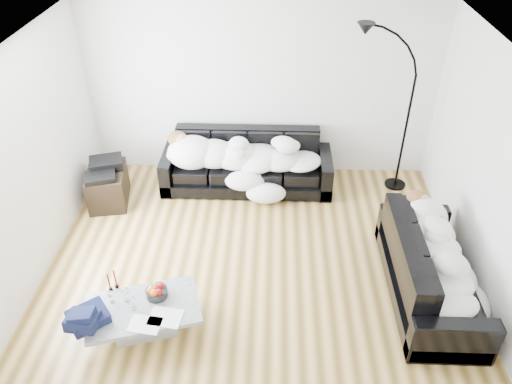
{
  "coord_description": "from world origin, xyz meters",
  "views": [
    {
      "loc": [
        0.18,
        -4.41,
        4.21
      ],
      "look_at": [
        0.0,
        0.3,
        0.9
      ],
      "focal_mm": 35.0,
      "sensor_mm": 36.0,
      "label": 1
    }
  ],
  "objects_px": {
    "candle_left": "(109,282)",
    "floor_lamp": "(407,122)",
    "sofa_back": "(247,162)",
    "sofa_right": "(432,266)",
    "sleeper_back": "(246,151)",
    "coffee_table": "(145,318)",
    "wine_glass_a": "(126,294)",
    "wine_glass_b": "(111,297)",
    "sleeper_right": "(436,251)",
    "wine_glass_c": "(133,303)",
    "av_cabinet": "(108,186)",
    "candle_right": "(115,279)",
    "fruit_bowl": "(156,291)",
    "shoes": "(406,256)",
    "stereo": "(104,167)"
  },
  "relations": [
    {
      "from": "sofa_right",
      "to": "sleeper_back",
      "type": "bearing_deg",
      "value": 46.63
    },
    {
      "from": "candle_left",
      "to": "sofa_right",
      "type": "bearing_deg",
      "value": 7.03
    },
    {
      "from": "candle_right",
      "to": "sleeper_back",
      "type": "bearing_deg",
      "value": 62.64
    },
    {
      "from": "sofa_back",
      "to": "coffee_table",
      "type": "distance_m",
      "value": 2.89
    },
    {
      "from": "sofa_back",
      "to": "sofa_right",
      "type": "relative_size",
      "value": 1.24
    },
    {
      "from": "wine_glass_c",
      "to": "av_cabinet",
      "type": "xyz_separation_m",
      "value": [
        -0.94,
        2.28,
        -0.16
      ]
    },
    {
      "from": "sofa_back",
      "to": "wine_glass_c",
      "type": "height_order",
      "value": "sofa_back"
    },
    {
      "from": "sleeper_back",
      "to": "coffee_table",
      "type": "relative_size",
      "value": 1.83
    },
    {
      "from": "wine_glass_a",
      "to": "wine_glass_b",
      "type": "distance_m",
      "value": 0.15
    },
    {
      "from": "coffee_table",
      "to": "sleeper_right",
      "type": "bearing_deg",
      "value": 11.92
    },
    {
      "from": "candle_right",
      "to": "stereo",
      "type": "distance_m",
      "value": 2.11
    },
    {
      "from": "sleeper_right",
      "to": "sleeper_back",
      "type": "bearing_deg",
      "value": 46.63
    },
    {
      "from": "shoes",
      "to": "floor_lamp",
      "type": "bearing_deg",
      "value": 67.21
    },
    {
      "from": "candle_left",
      "to": "floor_lamp",
      "type": "distance_m",
      "value": 4.42
    },
    {
      "from": "stereo",
      "to": "sofa_right",
      "type": "bearing_deg",
      "value": -39.51
    },
    {
      "from": "av_cabinet",
      "to": "floor_lamp",
      "type": "distance_m",
      "value": 4.26
    },
    {
      "from": "wine_glass_c",
      "to": "wine_glass_a",
      "type": "bearing_deg",
      "value": 133.46
    },
    {
      "from": "wine_glass_c",
      "to": "sofa_back",
      "type": "bearing_deg",
      "value": 70.13
    },
    {
      "from": "candle_left",
      "to": "floor_lamp",
      "type": "height_order",
      "value": "floor_lamp"
    },
    {
      "from": "sleeper_back",
      "to": "shoes",
      "type": "distance_m",
      "value": 2.6
    },
    {
      "from": "coffee_table",
      "to": "sleeper_back",
      "type": "bearing_deg",
      "value": 71.15
    },
    {
      "from": "sofa_right",
      "to": "candle_left",
      "type": "relative_size",
      "value": 8.63
    },
    {
      "from": "wine_glass_a",
      "to": "wine_glass_c",
      "type": "bearing_deg",
      "value": -46.54
    },
    {
      "from": "sofa_back",
      "to": "sofa_right",
      "type": "distance_m",
      "value": 3.0
    },
    {
      "from": "sofa_back",
      "to": "floor_lamp",
      "type": "bearing_deg",
      "value": 2.25
    },
    {
      "from": "sofa_right",
      "to": "floor_lamp",
      "type": "height_order",
      "value": "floor_lamp"
    },
    {
      "from": "sofa_right",
      "to": "fruit_bowl",
      "type": "bearing_deg",
      "value": 99.34
    },
    {
      "from": "fruit_bowl",
      "to": "candle_right",
      "type": "relative_size",
      "value": 0.97
    },
    {
      "from": "wine_glass_a",
      "to": "candle_right",
      "type": "relative_size",
      "value": 0.78
    },
    {
      "from": "wine_glass_a",
      "to": "candle_right",
      "type": "height_order",
      "value": "candle_right"
    },
    {
      "from": "wine_glass_a",
      "to": "wine_glass_b",
      "type": "bearing_deg",
      "value": -169.87
    },
    {
      "from": "sofa_back",
      "to": "sleeper_back",
      "type": "bearing_deg",
      "value": -90.0
    },
    {
      "from": "fruit_bowl",
      "to": "sofa_back",
      "type": "bearing_deg",
      "value": 72.72
    },
    {
      "from": "sofa_right",
      "to": "coffee_table",
      "type": "distance_m",
      "value": 3.14
    },
    {
      "from": "sofa_back",
      "to": "candle_right",
      "type": "height_order",
      "value": "sofa_back"
    },
    {
      "from": "shoes",
      "to": "av_cabinet",
      "type": "bearing_deg",
      "value": 148.16
    },
    {
      "from": "candle_right",
      "to": "av_cabinet",
      "type": "relative_size",
      "value": 0.33
    },
    {
      "from": "coffee_table",
      "to": "wine_glass_a",
      "type": "bearing_deg",
      "value": 155.86
    },
    {
      "from": "wine_glass_b",
      "to": "floor_lamp",
      "type": "relative_size",
      "value": 0.07
    },
    {
      "from": "sofa_back",
      "to": "sofa_right",
      "type": "height_order",
      "value": "sofa_back"
    },
    {
      "from": "sofa_back",
      "to": "stereo",
      "type": "xyz_separation_m",
      "value": [
        -1.93,
        -0.47,
        0.17
      ]
    },
    {
      "from": "sleeper_right",
      "to": "wine_glass_c",
      "type": "distance_m",
      "value": 3.23
    },
    {
      "from": "wine_glass_b",
      "to": "wine_glass_c",
      "type": "relative_size",
      "value": 0.92
    },
    {
      "from": "candle_right",
      "to": "shoes",
      "type": "height_order",
      "value": "candle_right"
    },
    {
      "from": "wine_glass_a",
      "to": "floor_lamp",
      "type": "xyz_separation_m",
      "value": [
        3.31,
        2.74,
        0.63
      ]
    },
    {
      "from": "sleeper_right",
      "to": "candle_left",
      "type": "height_order",
      "value": "sleeper_right"
    },
    {
      "from": "sofa_right",
      "to": "sleeper_back",
      "type": "distance_m",
      "value": 2.97
    },
    {
      "from": "wine_glass_a",
      "to": "candle_right",
      "type": "distance_m",
      "value": 0.24
    },
    {
      "from": "sofa_right",
      "to": "candle_left",
      "type": "height_order",
      "value": "sofa_right"
    },
    {
      "from": "sleeper_back",
      "to": "coffee_table",
      "type": "height_order",
      "value": "sleeper_back"
    }
  ]
}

